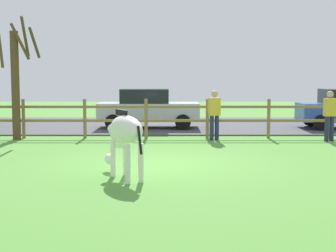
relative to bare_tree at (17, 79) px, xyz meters
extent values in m
plane|color=#549338|center=(4.83, -4.63, -2.02)|extent=(60.00, 60.00, 0.00)
cube|color=#47474C|center=(4.83, 4.67, -2.00)|extent=(28.00, 7.40, 0.05)
cylinder|color=olive|center=(0.09, 0.37, -1.35)|extent=(0.11, 0.11, 1.34)
cylinder|color=olive|center=(2.18, 0.37, -1.35)|extent=(0.11, 0.11, 1.34)
cylinder|color=olive|center=(4.27, 0.37, -1.35)|extent=(0.11, 0.11, 1.34)
cylinder|color=olive|center=(6.36, 0.37, -1.35)|extent=(0.11, 0.11, 1.34)
cylinder|color=olive|center=(8.45, 0.37, -1.35)|extent=(0.11, 0.11, 1.34)
cylinder|color=olive|center=(10.54, 0.37, -1.35)|extent=(0.11, 0.11, 1.34)
cube|color=olive|center=(4.27, 0.37, -1.42)|extent=(20.89, 0.06, 0.09)
cube|color=olive|center=(4.27, 0.37, -0.95)|extent=(20.89, 0.06, 0.09)
cylinder|color=#513A23|center=(-0.04, 0.01, -0.23)|extent=(0.27, 0.27, 3.59)
cylinder|color=#513A23|center=(0.62, 0.05, 1.17)|extent=(0.17, 1.38, 0.93)
cylinder|color=#513A23|center=(0.22, -0.19, 1.21)|extent=(0.52, 0.63, 1.16)
cylinder|color=#513A23|center=(0.32, 0.02, 1.37)|extent=(0.11, 0.81, 1.28)
cylinder|color=#513A23|center=(-0.43, -0.17, 0.93)|extent=(0.47, 0.89, 1.16)
ellipsoid|color=white|center=(4.17, -6.43, -0.99)|extent=(1.00, 1.32, 0.56)
cylinder|color=white|center=(3.86, -6.14, -1.63)|extent=(0.11, 0.11, 0.78)
cylinder|color=white|center=(4.11, -6.01, -1.63)|extent=(0.11, 0.11, 0.78)
cylinder|color=white|center=(4.23, -6.85, -1.63)|extent=(0.11, 0.11, 0.78)
cylinder|color=white|center=(4.48, -6.72, -1.63)|extent=(0.11, 0.11, 0.78)
cylinder|color=white|center=(3.93, -5.96, -1.18)|extent=(0.48, 0.63, 0.51)
ellipsoid|color=white|center=(3.74, -5.59, -1.74)|extent=(0.38, 0.48, 0.24)
cube|color=black|center=(4.06, -6.21, -0.67)|extent=(0.29, 0.52, 0.12)
cylinder|color=black|center=(4.48, -7.02, -1.14)|extent=(0.13, 0.19, 0.54)
cylinder|color=black|center=(10.92, 4.00, -1.67)|extent=(0.61, 0.20, 0.60)
cylinder|color=black|center=(10.86, 2.30, -1.67)|extent=(0.61, 0.20, 0.60)
cube|color=#B7BABF|center=(4.25, 3.38, -1.32)|extent=(4.01, 1.71, 0.70)
cube|color=black|center=(4.10, 3.38, -0.69)|extent=(1.91, 1.57, 0.56)
cylinder|color=black|center=(5.60, 4.23, -1.67)|extent=(0.60, 0.18, 0.60)
cylinder|color=black|center=(5.59, 2.53, -1.67)|extent=(0.60, 0.18, 0.60)
cylinder|color=black|center=(2.90, 4.24, -1.67)|extent=(0.60, 0.18, 0.60)
cylinder|color=black|center=(2.89, 2.54, -1.67)|extent=(0.60, 0.18, 0.60)
cylinder|color=#232847|center=(6.46, -0.19, -1.61)|extent=(0.14, 0.14, 0.82)
cylinder|color=#232847|center=(6.63, -0.15, -1.61)|extent=(0.14, 0.14, 0.82)
cube|color=gold|center=(6.55, -0.17, -0.91)|extent=(0.40, 0.30, 0.58)
sphere|color=tan|center=(6.55, -0.17, -0.49)|extent=(0.22, 0.22, 0.22)
cylinder|color=#232847|center=(10.16, -0.48, -1.61)|extent=(0.14, 0.14, 0.82)
cylinder|color=#232847|center=(10.34, -0.44, -1.61)|extent=(0.14, 0.14, 0.82)
cube|color=gold|center=(10.25, -0.46, -0.91)|extent=(0.40, 0.30, 0.58)
sphere|color=tan|center=(10.25, -0.46, -0.49)|extent=(0.22, 0.22, 0.22)
camera|label=1|loc=(5.02, -16.34, 0.07)|focal=52.68mm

